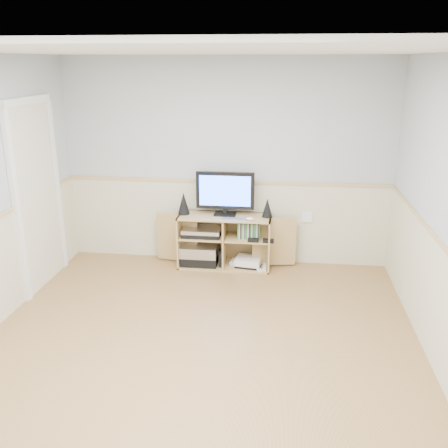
% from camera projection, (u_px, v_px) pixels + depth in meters
% --- Properties ---
extents(room, '(4.04, 4.54, 2.54)m').
position_uv_depth(room, '(189.00, 217.00, 4.07)').
color(room, '#B2844F').
rests_on(room, ground).
extents(media_cabinet, '(1.75, 0.42, 0.65)m').
position_uv_depth(media_cabinet, '(225.00, 239.00, 6.17)').
color(media_cabinet, tan).
rests_on(media_cabinet, floor).
extents(monitor, '(0.70, 0.18, 0.53)m').
position_uv_depth(monitor, '(225.00, 192.00, 5.97)').
color(monitor, black).
rests_on(monitor, media_cabinet).
extents(speaker_left, '(0.15, 0.15, 0.27)m').
position_uv_depth(speaker_left, '(184.00, 203.00, 6.05)').
color(speaker_left, black).
rests_on(speaker_left, media_cabinet).
extents(speaker_right, '(0.13, 0.13, 0.23)m').
position_uv_depth(speaker_right, '(267.00, 208.00, 5.94)').
color(speaker_right, black).
rests_on(speaker_right, media_cabinet).
extents(keyboard, '(0.27, 0.11, 0.01)m').
position_uv_depth(keyboard, '(234.00, 219.00, 5.87)').
color(keyboard, silver).
rests_on(keyboard, media_cabinet).
extents(mouse, '(0.11, 0.08, 0.04)m').
position_uv_depth(mouse, '(250.00, 219.00, 5.84)').
color(mouse, white).
rests_on(mouse, media_cabinet).
extents(av_components, '(0.53, 0.35, 0.47)m').
position_uv_depth(av_components, '(200.00, 248.00, 6.19)').
color(av_components, black).
rests_on(av_components, media_cabinet).
extents(game_consoles, '(0.46, 0.30, 0.11)m').
position_uv_depth(game_consoles, '(248.00, 262.00, 6.15)').
color(game_consoles, white).
rests_on(game_consoles, media_cabinet).
extents(game_cases, '(0.27, 0.13, 0.19)m').
position_uv_depth(game_cases, '(249.00, 230.00, 6.01)').
color(game_cases, '#3F8C3F').
rests_on(game_cases, media_cabinet).
extents(wall_outlet, '(0.12, 0.03, 0.12)m').
position_uv_depth(wall_outlet, '(307.00, 217.00, 6.13)').
color(wall_outlet, white).
rests_on(wall_outlet, wall_back).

